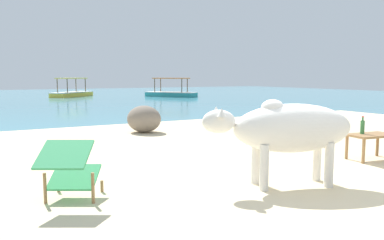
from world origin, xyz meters
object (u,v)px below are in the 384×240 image
low_bench_table (371,138)px  boat_teal (171,93)px  deck_chair_near (70,168)px  boat_yellow (72,93)px  cow (289,129)px  bottle (362,127)px

low_bench_table → boat_teal: bearing=80.7°
deck_chair_near → boat_yellow: bearing=17.1°
boat_teal → cow: bearing=125.0°
low_bench_table → boat_yellow: (-0.01, 23.23, -0.11)m
low_bench_table → boat_teal: 20.77m
bottle → boat_yellow: bearing=89.7°
bottle → boat_teal: size_ratio=0.08×
cow → boat_teal: (8.22, 20.37, -0.47)m
deck_chair_near → boat_teal: size_ratio=0.25×
boat_yellow → boat_teal: size_ratio=0.93×
low_bench_table → bottle: (-0.12, 0.09, 0.19)m
bottle → boat_teal: boat_teal is taller
boat_teal → boat_yellow: bearing=27.7°
cow → low_bench_table: size_ratio=2.41×
low_bench_table → boat_teal: size_ratio=0.22×
bottle → boat_teal: (6.07, 19.81, -0.30)m
low_bench_table → deck_chair_near: size_ratio=0.87×
deck_chair_near → boat_teal: bearing=0.2°
cow → deck_chair_near: 2.65m
low_bench_table → boat_teal: boat_teal is taller
bottle → cow: bearing=-165.3°
boat_yellow → boat_teal: 6.84m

